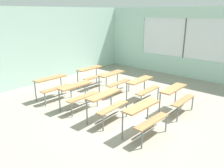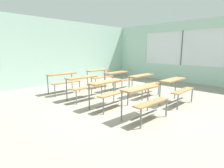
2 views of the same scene
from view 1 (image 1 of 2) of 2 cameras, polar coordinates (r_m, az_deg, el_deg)
name	(u,v)px [view 1 (image 1 of 2)]	position (r m, az deg, el deg)	size (l,w,h in m)	color
ground	(122,116)	(6.48, 2.43, -8.16)	(10.00, 9.00, 0.05)	gray
wall_back	(32,47)	(9.40, -19.69, 8.84)	(10.00, 0.12, 3.00)	silver
wall_right	(198,46)	(10.27, 21.08, 9.09)	(0.12, 9.00, 3.00)	silver
desk_bench_r0c0	(145,113)	(5.33, 8.29, -7.41)	(1.12, 0.64, 0.74)	#A87547
desk_bench_r0c1	(177,94)	(6.69, 16.06, -2.56)	(1.10, 0.59, 0.74)	#A87547
desk_bench_r1c0	(107,101)	(5.98, -1.38, -4.32)	(1.12, 0.63, 0.74)	#A87547
desk_bench_r1c1	(142,85)	(7.27, 7.74, -0.33)	(1.10, 0.60, 0.74)	#A87547
desk_bench_r2c0	(78,91)	(6.76, -8.64, -1.82)	(1.11, 0.60, 0.74)	#A87547
desk_bench_r2c1	(114,78)	(7.95, 0.49, 1.44)	(1.10, 0.60, 0.74)	#A87547
desk_bench_r3c0	(53,83)	(7.66, -14.85, 0.17)	(1.12, 0.62, 0.74)	#A87547
desk_bench_r3c1	(92,73)	(8.72, -5.17, 2.87)	(1.10, 0.60, 0.74)	#A87547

